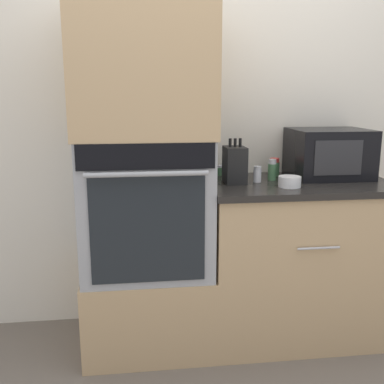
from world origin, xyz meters
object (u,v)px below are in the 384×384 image
object	(u,v)px
condiment_jar_near	(272,170)
bowl	(290,182)
condiment_jar_mid	(219,170)
microwave	(329,153)
knife_block	(235,165)
wall_oven	(146,204)
condiment_jar_far	(257,174)
condiment_jar_back	(274,167)

from	to	relation	value
condiment_jar_near	bowl	bearing A→B (deg)	-79.55
condiment_jar_near	condiment_jar_mid	distance (m)	0.33
condiment_jar_near	microwave	bearing A→B (deg)	7.81
knife_block	condiment_jar_near	world-z (taller)	knife_block
wall_oven	condiment_jar_near	bearing A→B (deg)	4.94
condiment_jar_mid	condiment_jar_far	xyz separation A→B (m)	(0.17, -0.23, 0.01)
wall_oven	condiment_jar_far	xyz separation A→B (m)	(0.61, 0.01, 0.14)
condiment_jar_mid	wall_oven	bearing A→B (deg)	-150.71
knife_block	condiment_jar_far	size ratio (longest dim) A/B	2.74
condiment_jar_near	wall_oven	bearing A→B (deg)	-175.06
bowl	condiment_jar_far	bearing A→B (deg)	132.68
condiment_jar_back	microwave	bearing A→B (deg)	-13.39
knife_block	condiment_jar_far	world-z (taller)	knife_block
knife_block	wall_oven	bearing A→B (deg)	-178.46
bowl	knife_block	bearing A→B (deg)	151.00
knife_block	condiment_jar_back	bearing A→B (deg)	31.21
knife_block	condiment_jar_mid	bearing A→B (deg)	100.45
condiment_jar_back	condiment_jar_far	bearing A→B (deg)	-131.64
microwave	condiment_jar_near	distance (m)	0.36
knife_block	condiment_jar_back	world-z (taller)	knife_block
bowl	microwave	bearing A→B (deg)	37.66
wall_oven	condiment_jar_near	distance (m)	0.73
microwave	condiment_jar_mid	xyz separation A→B (m)	(-0.62, 0.14, -0.11)
wall_oven	condiment_jar_back	distance (m)	0.79
bowl	condiment_jar_back	world-z (taller)	condiment_jar_back
condiment_jar_far	condiment_jar_mid	bearing A→B (deg)	126.16
wall_oven	condiment_jar_near	xyz separation A→B (m)	(0.71, 0.06, 0.16)
condiment_jar_far	condiment_jar_back	bearing A→B (deg)	48.36
bowl	condiment_jar_back	size ratio (longest dim) A/B	1.11
microwave	condiment_jar_near	xyz separation A→B (m)	(-0.35, -0.05, -0.08)
condiment_jar_mid	condiment_jar_far	size ratio (longest dim) A/B	0.68
condiment_jar_mid	condiment_jar_near	bearing A→B (deg)	-34.60
microwave	condiment_jar_back	world-z (taller)	microwave
wall_oven	condiment_jar_mid	bearing A→B (deg)	29.29
microwave	knife_block	size ratio (longest dim) A/B	1.79
condiment_jar_near	condiment_jar_mid	world-z (taller)	condiment_jar_near
bowl	condiment_jar_back	bearing A→B (deg)	87.43
wall_oven	microwave	xyz separation A→B (m)	(1.06, 0.11, 0.24)
wall_oven	condiment_jar_far	world-z (taller)	wall_oven
bowl	condiment_jar_mid	bearing A→B (deg)	128.81
bowl	condiment_jar_back	xyz separation A→B (m)	(0.01, 0.31, 0.02)
microwave	condiment_jar_back	distance (m)	0.32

